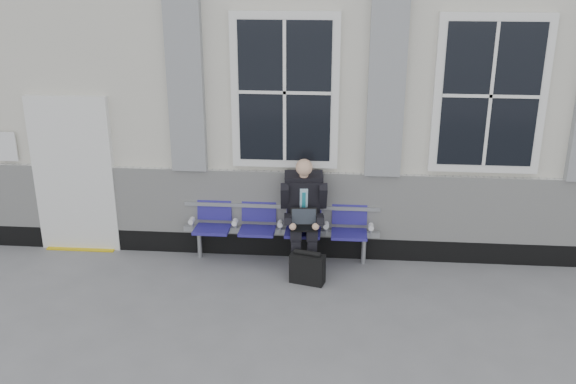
{
  "coord_description": "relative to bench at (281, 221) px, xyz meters",
  "views": [
    {
      "loc": [
        -1.43,
        -6.43,
        3.82
      ],
      "look_at": [
        -2.06,
        0.9,
        1.12
      ],
      "focal_mm": 40.0,
      "sensor_mm": 36.0,
      "label": 1
    }
  ],
  "objects": [
    {
      "name": "bench",
      "position": [
        0.0,
        0.0,
        0.0
      ],
      "size": [
        2.6,
        0.47,
        0.91
      ],
      "color": "#9EA0A3",
      "rests_on": "ground"
    },
    {
      "name": "businessman",
      "position": [
        0.31,
        -0.14,
        0.23
      ],
      "size": [
        0.61,
        0.82,
        1.46
      ],
      "color": "black",
      "rests_on": "ground"
    },
    {
      "name": "ground",
      "position": [
        2.2,
        -1.32,
        -0.55
      ],
      "size": [
        70.0,
        70.0,
        0.0
      ],
      "primitive_type": "plane",
      "color": "slate",
      "rests_on": "ground"
    },
    {
      "name": "briefcase",
      "position": [
        0.39,
        -0.62,
        -0.35
      ],
      "size": [
        0.46,
        0.28,
        0.44
      ],
      "color": "black",
      "rests_on": "ground"
    },
    {
      "name": "station_building",
      "position": [
        2.18,
        2.15,
        1.67
      ],
      "size": [
        14.4,
        4.4,
        4.49
      ],
      "color": "beige",
      "rests_on": "ground"
    }
  ]
}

